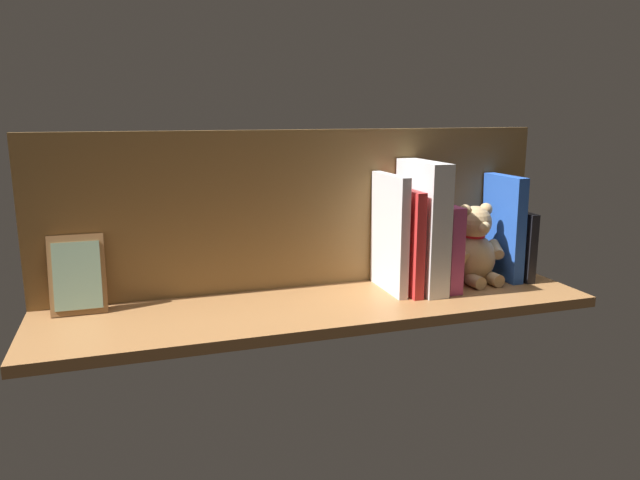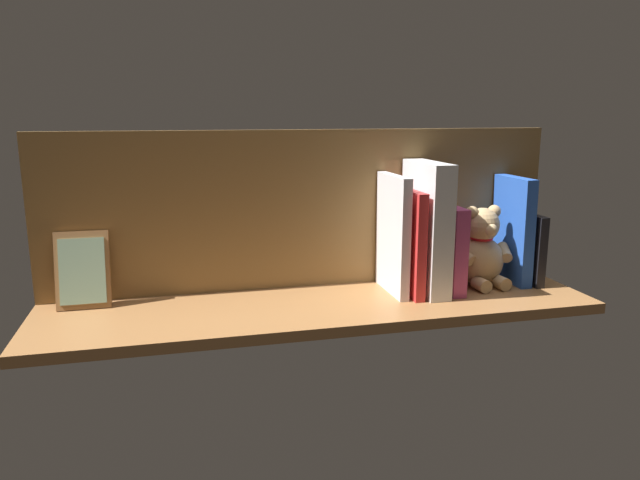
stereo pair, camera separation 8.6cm
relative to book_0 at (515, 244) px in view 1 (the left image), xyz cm
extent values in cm
cube|color=#9E6B3D|center=(50.64, 4.53, -9.20)|extent=(115.50, 30.32, 2.20)
cube|color=olive|center=(50.64, -8.37, 9.56)|extent=(115.50, 1.50, 35.33)
cube|color=black|center=(0.00, 0.00, 0.00)|extent=(2.12, 14.45, 16.20)
cube|color=blue|center=(3.33, -0.26, 4.19)|extent=(3.04, 13.92, 24.61)
ellipsoid|color=tan|center=(11.73, 0.64, -2.50)|extent=(11.29, 10.26, 11.20)
sphere|color=tan|center=(11.73, 0.64, 5.98)|extent=(7.70, 7.70, 7.70)
sphere|color=tan|center=(8.85, 0.44, 8.87)|extent=(2.97, 2.97, 2.97)
sphere|color=tan|center=(14.61, 0.85, 8.87)|extent=(2.97, 2.97, 2.97)
sphere|color=#DBB77F|center=(11.50, 3.91, 5.40)|extent=(2.97, 2.97, 2.97)
cylinder|color=tan|center=(6.33, 1.66, -0.54)|extent=(4.03, 6.01, 4.14)
cylinder|color=tan|center=(16.94, 2.42, -0.54)|extent=(4.64, 6.09, 4.14)
cylinder|color=tan|center=(8.88, 5.21, -6.62)|extent=(3.27, 4.40, 2.97)
cylinder|color=tan|center=(13.90, 5.57, -6.62)|extent=(3.27, 4.40, 2.97)
torus|color=red|center=(11.73, 0.64, 2.92)|extent=(5.46, 5.46, 0.87)
cube|color=#B23F72|center=(21.04, 1.16, 1.45)|extent=(3.16, 16.77, 19.10)
cube|color=silver|center=(25.93, 1.83, 6.21)|extent=(4.82, 17.92, 28.63)
cube|color=red|center=(30.32, 1.42, 3.33)|extent=(2.16, 17.28, 22.86)
cube|color=silver|center=(33.32, 0.76, 4.86)|extent=(2.04, 15.97, 25.92)
cube|color=#9E6B3D|center=(98.08, -4.44, -0.42)|extent=(10.55, 5.12, 15.66)
cube|color=#8CAD8C|center=(98.08, -3.72, -0.42)|extent=(8.86, 3.68, 13.00)
camera|label=1|loc=(87.38, 117.65, 31.34)|focal=33.33mm
camera|label=2|loc=(79.12, 120.01, 31.34)|focal=33.33mm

